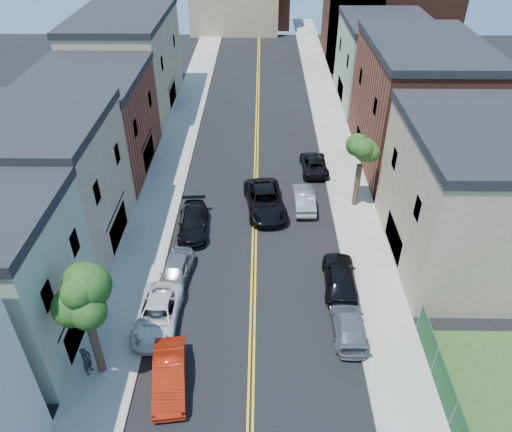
{
  "coord_description": "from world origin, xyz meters",
  "views": [
    {
      "loc": [
        0.44,
        -2.31,
        21.72
      ],
      "look_at": [
        0.12,
        25.59,
        2.0
      ],
      "focal_mm": 34.19,
      "sensor_mm": 36.0,
      "label": 1
    }
  ],
  "objects_px": {
    "black_car_right": "(340,277)",
    "dark_car_right_far": "(314,164)",
    "black_car_left": "(193,222)",
    "silver_car_right": "(304,199)",
    "grey_car_right": "(348,323)",
    "pedestrian_left": "(87,361)",
    "white_pickup": "(158,315)",
    "grey_car_left": "(175,271)",
    "red_sedan": "(170,375)",
    "black_suv_lane": "(265,201)"
  },
  "relations": [
    {
      "from": "grey_car_left",
      "to": "dark_car_right_far",
      "type": "relative_size",
      "value": 0.92
    },
    {
      "from": "red_sedan",
      "to": "pedestrian_left",
      "type": "xyz_separation_m",
      "value": [
        -4.37,
        0.61,
        0.3
      ]
    },
    {
      "from": "black_car_left",
      "to": "dark_car_right_far",
      "type": "relative_size",
      "value": 1.07
    },
    {
      "from": "white_pickup",
      "to": "grey_car_left",
      "type": "height_order",
      "value": "grey_car_left"
    },
    {
      "from": "red_sedan",
      "to": "silver_car_right",
      "type": "xyz_separation_m",
      "value": [
        7.98,
        16.59,
        -0.03
      ]
    },
    {
      "from": "black_suv_lane",
      "to": "grey_car_right",
      "type": "bearing_deg",
      "value": -77.08
    },
    {
      "from": "red_sedan",
      "to": "black_car_right",
      "type": "xyz_separation_m",
      "value": [
        9.65,
        7.36,
        0.1
      ]
    },
    {
      "from": "black_car_left",
      "to": "silver_car_right",
      "type": "distance_m",
      "value": 8.97
    },
    {
      "from": "grey_car_right",
      "to": "pedestrian_left",
      "type": "distance_m",
      "value": 14.36
    },
    {
      "from": "white_pickup",
      "to": "grey_car_left",
      "type": "distance_m",
      "value": 3.8
    },
    {
      "from": "grey_car_left",
      "to": "black_car_right",
      "type": "height_order",
      "value": "black_car_right"
    },
    {
      "from": "grey_car_right",
      "to": "black_suv_lane",
      "type": "bearing_deg",
      "value": -69.03
    },
    {
      "from": "grey_car_left",
      "to": "black_car_right",
      "type": "relative_size",
      "value": 0.88
    },
    {
      "from": "black_car_left",
      "to": "grey_car_right",
      "type": "xyz_separation_m",
      "value": [
        10.02,
        -9.63,
        -0.08
      ]
    },
    {
      "from": "red_sedan",
      "to": "pedestrian_left",
      "type": "bearing_deg",
      "value": 164.45
    },
    {
      "from": "dark_car_right_far",
      "to": "black_suv_lane",
      "type": "distance_m",
      "value": 7.66
    },
    {
      "from": "red_sedan",
      "to": "pedestrian_left",
      "type": "distance_m",
      "value": 4.42
    },
    {
      "from": "red_sedan",
      "to": "white_pickup",
      "type": "distance_m",
      "value": 4.35
    },
    {
      "from": "red_sedan",
      "to": "dark_car_right_far",
      "type": "bearing_deg",
      "value": 59.82
    },
    {
      "from": "grey_car_left",
      "to": "dark_car_right_far",
      "type": "bearing_deg",
      "value": 61.22
    },
    {
      "from": "red_sedan",
      "to": "grey_car_left",
      "type": "height_order",
      "value": "red_sedan"
    },
    {
      "from": "silver_car_right",
      "to": "pedestrian_left",
      "type": "height_order",
      "value": "pedestrian_left"
    },
    {
      "from": "dark_car_right_far",
      "to": "pedestrian_left",
      "type": "bearing_deg",
      "value": 56.11
    },
    {
      "from": "dark_car_right_far",
      "to": "black_suv_lane",
      "type": "height_order",
      "value": "black_suv_lane"
    },
    {
      "from": "white_pickup",
      "to": "black_suv_lane",
      "type": "relative_size",
      "value": 0.85
    },
    {
      "from": "grey_car_right",
      "to": "silver_car_right",
      "type": "relative_size",
      "value": 1.04
    },
    {
      "from": "black_car_right",
      "to": "dark_car_right_far",
      "type": "bearing_deg",
      "value": -86.25
    },
    {
      "from": "grey_car_left",
      "to": "dark_car_right_far",
      "type": "xyz_separation_m",
      "value": [
        10.15,
        14.46,
        -0.09
      ]
    },
    {
      "from": "silver_car_right",
      "to": "dark_car_right_far",
      "type": "relative_size",
      "value": 0.93
    },
    {
      "from": "grey_car_right",
      "to": "silver_car_right",
      "type": "xyz_separation_m",
      "value": [
        -1.67,
        12.91,
        0.06
      ]
    },
    {
      "from": "white_pickup",
      "to": "dark_car_right_far",
      "type": "bearing_deg",
      "value": 60.56
    },
    {
      "from": "white_pickup",
      "to": "black_suv_lane",
      "type": "distance_m",
      "value": 13.47
    },
    {
      "from": "silver_car_right",
      "to": "black_car_right",
      "type": "bearing_deg",
      "value": 98.7
    },
    {
      "from": "black_car_right",
      "to": "dark_car_right_far",
      "type": "distance_m",
      "value": 15.0
    },
    {
      "from": "dark_car_right_far",
      "to": "black_car_right",
      "type": "bearing_deg",
      "value": 89.63
    },
    {
      "from": "black_car_right",
      "to": "dark_car_right_far",
      "type": "relative_size",
      "value": 1.05
    },
    {
      "from": "pedestrian_left",
      "to": "grey_car_right",
      "type": "bearing_deg",
      "value": -65.52
    },
    {
      "from": "grey_car_left",
      "to": "grey_car_right",
      "type": "bearing_deg",
      "value": -15.57
    },
    {
      "from": "pedestrian_left",
      "to": "black_suv_lane",
      "type": "bearing_deg",
      "value": -18.93
    },
    {
      "from": "silver_car_right",
      "to": "white_pickup",
      "type": "bearing_deg",
      "value": 51.61
    },
    {
      "from": "black_car_right",
      "to": "pedestrian_left",
      "type": "relative_size",
      "value": 2.76
    },
    {
      "from": "grey_car_left",
      "to": "grey_car_right",
      "type": "distance_m",
      "value": 11.33
    },
    {
      "from": "black_car_left",
      "to": "black_car_right",
      "type": "height_order",
      "value": "black_car_right"
    },
    {
      "from": "grey_car_right",
      "to": "silver_car_right",
      "type": "height_order",
      "value": "silver_car_right"
    },
    {
      "from": "grey_car_left",
      "to": "black_car_right",
      "type": "bearing_deg",
      "value": 3.37
    },
    {
      "from": "silver_car_right",
      "to": "dark_car_right_far",
      "type": "xyz_separation_m",
      "value": [
        1.3,
        5.77,
        -0.07
      ]
    },
    {
      "from": "black_car_left",
      "to": "black_suv_lane",
      "type": "distance_m",
      "value": 5.97
    },
    {
      "from": "silver_car_right",
      "to": "pedestrian_left",
      "type": "relative_size",
      "value": 2.44
    },
    {
      "from": "dark_car_right_far",
      "to": "pedestrian_left",
      "type": "xyz_separation_m",
      "value": [
        -13.65,
        -21.75,
        0.39
      ]
    },
    {
      "from": "dark_car_right_far",
      "to": "silver_car_right",
      "type": "bearing_deg",
      "value": 75.53
    }
  ]
}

